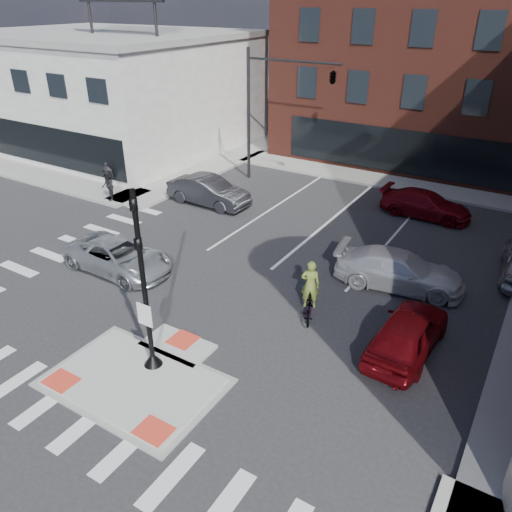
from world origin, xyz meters
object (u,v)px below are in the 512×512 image
Objects in this scene: red_sedan at (408,333)px; white_pickup at (399,270)px; pedestrian_a at (108,186)px; bg_car_dark at (208,191)px; bg_car_red at (426,204)px; pedestrian_b at (107,174)px; silver_suv at (118,256)px; cyclist at (309,299)px.

red_sedan reaches higher than white_pickup.
pedestrian_a is at bearing -11.18° from red_sedan.
bg_car_dark reaches higher than red_sedan.
red_sedan is 12.32m from bg_car_red.
red_sedan is 4.36m from white_pickup.
pedestrian_b is at bearing -14.36° from red_sedan.
bg_car_red is (9.68, 13.06, -0.01)m from silver_suv.
white_pickup is (-1.56, 4.07, -0.02)m from red_sedan.
bg_car_dark is 3.19× the size of pedestrian_b.
pedestrian_b is (-1.78, 1.65, -0.09)m from pedestrian_a.
bg_car_red is at bearing -35.56° from silver_suv.
pedestrian_b reaches higher than silver_suv.
red_sedan is 21.39m from pedestrian_b.
pedestrian_a reaches higher than bg_car_dark.
silver_suv is 1.03× the size of bg_car_dark.
bg_car_red is 3.11× the size of pedestrian_b.
pedestrian_a is (-16.10, -7.52, 0.31)m from bg_car_red.
bg_car_dark is at bearing -59.61° from cyclist.
bg_car_dark is at bearing 68.93° from pedestrian_a.
pedestrian_b is (-8.20, 7.20, 0.21)m from silver_suv.
cyclist is at bearing -124.66° from bg_car_dark.
bg_car_red is at bearing -119.05° from cyclist.
silver_suv is 3.30× the size of pedestrian_b.
white_pickup is 4.46m from cyclist.
silver_suv is 8.43m from bg_car_dark.
pedestrian_a reaches higher than silver_suv.
pedestrian_b is at bearing 109.51° from bg_car_red.
white_pickup is at bearing 38.82° from pedestrian_a.
pedestrian_b is at bearing 74.59° from white_pickup.
silver_suv is 16.26m from bg_car_red.
white_pickup is 3.03× the size of pedestrian_a.
bg_car_red is 2.03× the size of cyclist.
bg_car_dark is at bearing 1.61° from pedestrian_b.
silver_suv is 1.13× the size of red_sedan.
red_sedan is at bearing -166.48° from bg_car_red.
bg_car_red is 2.79× the size of pedestrian_a.
silver_suv is 10.91m from pedestrian_b.
bg_car_red is (-2.60, 12.05, -0.08)m from red_sedan.
bg_car_dark is 1.03× the size of bg_car_red.
bg_car_red is at bearing 65.38° from pedestrian_a.
red_sedan is at bearing 26.74° from pedestrian_a.
pedestrian_a is (-15.00, 4.38, 0.21)m from cyclist.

